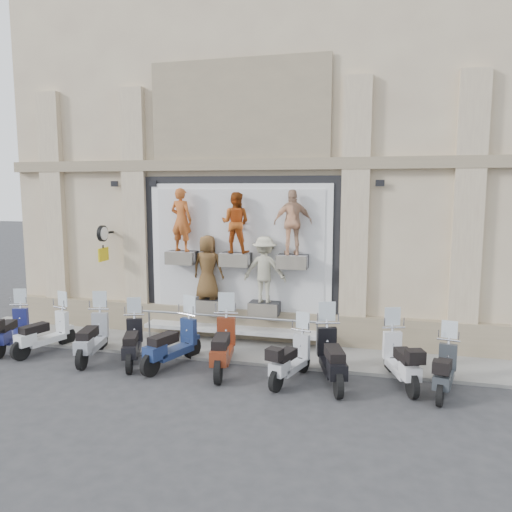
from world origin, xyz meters
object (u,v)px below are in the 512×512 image
object	(u,v)px
scooter_c	(92,328)
clock_sign_bracket	(103,239)
scooter_h	(332,347)
scooter_d	(132,333)
scooter_j	(445,361)
scooter_g	(291,350)
scooter_f	(223,335)
scooter_i	(401,350)
guard_rail	(230,333)
scooter_b	(43,324)
scooter_e	(172,334)
scooter_a	(11,322)

from	to	relation	value
scooter_c	clock_sign_bracket	bearing A→B (deg)	99.66
scooter_c	scooter_h	size ratio (longest dim) A/B	0.95
scooter_d	scooter_j	xyz separation A→B (m)	(7.10, -0.05, -0.04)
scooter_g	scooter_j	size ratio (longest dim) A/B	1.02
scooter_f	scooter_i	distance (m)	3.97
guard_rail	scooter_c	bearing A→B (deg)	-153.31
guard_rail	scooter_c	distance (m)	3.46
scooter_b	scooter_e	bearing A→B (deg)	14.43
scooter_b	scooter_g	size ratio (longest dim) A/B	1.05
scooter_d	scooter_f	bearing A→B (deg)	-20.11
clock_sign_bracket	scooter_f	world-z (taller)	clock_sign_bracket
guard_rail	scooter_b	xyz separation A→B (m)	(-4.56, -1.42, 0.29)
scooter_h	clock_sign_bracket	bearing A→B (deg)	146.07
scooter_a	scooter_c	distance (m)	2.49
scooter_c	scooter_b	bearing A→B (deg)	162.44
guard_rail	scooter_b	size ratio (longest dim) A/B	2.72
scooter_f	scooter_j	bearing A→B (deg)	-11.92
scooter_a	scooter_f	size ratio (longest dim) A/B	0.88
scooter_c	scooter_e	bearing A→B (deg)	-12.75
scooter_c	scooter_e	distance (m)	2.14
scooter_b	guard_rail	bearing A→B (deg)	33.85
scooter_a	scooter_i	distance (m)	9.85
scooter_b	scooter_i	bearing A→B (deg)	17.15
guard_rail	clock_sign_bracket	xyz separation A→B (m)	(-3.90, 0.47, 2.34)
scooter_d	scooter_f	distance (m)	2.28
scooter_c	scooter_f	distance (m)	3.39
scooter_e	scooter_h	distance (m)	3.78
scooter_g	scooter_h	xyz separation A→B (m)	(0.89, 0.10, 0.11)
scooter_e	scooter_f	world-z (taller)	scooter_f
clock_sign_bracket	scooter_e	bearing A→B (deg)	-34.32
scooter_h	scooter_i	world-z (taller)	scooter_h
scooter_g	scooter_b	bearing A→B (deg)	-165.92
clock_sign_bracket	scooter_j	distance (m)	9.51
scooter_c	scooter_i	distance (m)	7.36
clock_sign_bracket	scooter_g	distance (m)	6.59
scooter_b	scooter_f	distance (m)	4.88
guard_rail	scooter_g	world-z (taller)	scooter_g
scooter_b	scooter_c	bearing A→B (deg)	11.60
scooter_a	scooter_g	bearing A→B (deg)	-17.49
scooter_d	scooter_e	size ratio (longest dim) A/B	0.93
clock_sign_bracket	scooter_j	world-z (taller)	clock_sign_bracket
clock_sign_bracket	scooter_j	bearing A→B (deg)	-13.05
scooter_b	scooter_j	size ratio (longest dim) A/B	1.07
scooter_b	scooter_g	distance (m)	6.52
scooter_e	scooter_f	bearing A→B (deg)	20.42
scooter_h	scooter_i	xyz separation A→B (m)	(1.45, 0.32, -0.05)
clock_sign_bracket	scooter_c	bearing A→B (deg)	-67.77
scooter_j	scooter_c	bearing A→B (deg)	-168.17
guard_rail	scooter_a	bearing A→B (deg)	-165.82
scooter_a	scooter_e	world-z (taller)	scooter_e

